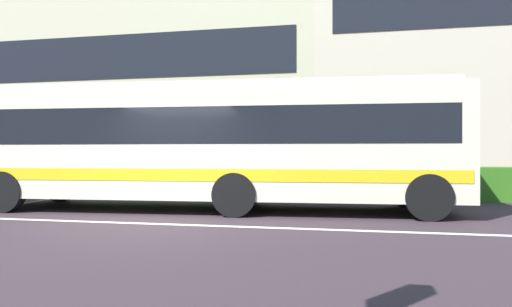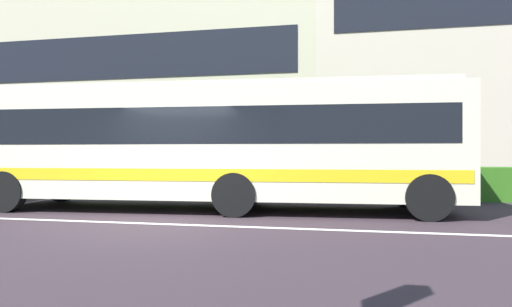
{
  "view_description": "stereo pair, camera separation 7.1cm",
  "coord_description": "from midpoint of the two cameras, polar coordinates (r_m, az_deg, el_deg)",
  "views": [
    {
      "loc": [
        3.67,
        -8.17,
        1.43
      ],
      "look_at": [
        1.7,
        1.95,
        1.43
      ],
      "focal_mm": 30.25,
      "sensor_mm": 36.0,
      "label": 1
    },
    {
      "loc": [
        3.74,
        -8.16,
        1.43
      ],
      "look_at": [
        1.7,
        1.95,
        1.43
      ],
      "focal_mm": 30.25,
      "sensor_mm": 36.0,
      "label": 2
    }
  ],
  "objects": [
    {
      "name": "ground_plane",
      "position": [
        9.08,
        -12.97,
        -9.06
      ],
      "size": [
        160.0,
        160.0,
        0.0
      ],
      "primitive_type": "plane",
      "color": "#32272E"
    },
    {
      "name": "lane_centre_line",
      "position": [
        9.08,
        -12.97,
        -9.03
      ],
      "size": [
        60.0,
        0.16,
        0.01
      ],
      "primitive_type": "cube",
      "color": "silver",
      "rests_on": "ground_plane"
    },
    {
      "name": "hedge_row_far",
      "position": [
        14.67,
        -1.62,
        -3.61
      ],
      "size": [
        18.23,
        1.1,
        1.01
      ],
      "primitive_type": "cube",
      "color": "#2F651A",
      "rests_on": "ground_plane"
    },
    {
      "name": "apartment_block_left",
      "position": [
        27.37,
        -12.94,
        7.96
      ],
      "size": [
        20.12,
        11.6,
        10.44
      ],
      "color": "#B7B290",
      "rests_on": "ground_plane"
    },
    {
      "name": "apartment_block_right",
      "position": [
        26.69,
        30.53,
        11.82
      ],
      "size": [
        19.34,
        11.6,
        13.8
      ],
      "color": "#C0B39B",
      "rests_on": "ground_plane"
    },
    {
      "name": "transit_bus",
      "position": [
        11.02,
        -5.34,
        1.52
      ],
      "size": [
        12.0,
        3.27,
        3.12
      ],
      "color": "beige",
      "rests_on": "ground_plane"
    }
  ]
}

